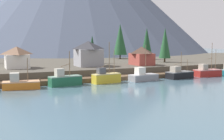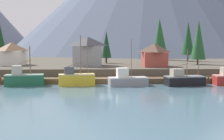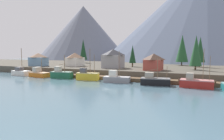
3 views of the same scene
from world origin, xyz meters
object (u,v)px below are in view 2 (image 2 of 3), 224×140
object	(u,v)px
conifer_near_left	(106,44)
fishing_boat_grey	(127,80)
fishing_boat_black	(183,80)
house_grey	(88,51)
house_red	(154,55)
conifer_mid_left	(188,38)
house_white	(12,54)
conifer_mid_right	(198,40)
conifer_back_left	(159,37)
fishing_boat_green	(24,79)
fishing_boat_yellow	(76,79)

from	to	relation	value
conifer_near_left	fishing_boat_grey	bearing A→B (deg)	-81.90
fishing_boat_black	house_grey	world-z (taller)	house_grey
house_red	conifer_mid_left	xyz separation A→B (m)	(13.53, 19.75, 4.07)
house_white	conifer_mid_right	world-z (taller)	conifer_mid_right
house_grey	conifer_mid_right	bearing A→B (deg)	7.33
conifer_mid_right	conifer_back_left	distance (m)	22.20
house_red	conifer_near_left	world-z (taller)	conifer_near_left
fishing_boat_green	fishing_boat_grey	size ratio (longest dim) A/B	0.85
house_grey	house_red	distance (m)	15.58
conifer_mid_right	fishing_boat_green	bearing A→B (deg)	-153.61
fishing_boat_grey	conifer_near_left	distance (m)	25.96
house_white	fishing_boat_green	bearing A→B (deg)	-67.15
fishing_boat_grey	conifer_mid_right	bearing A→B (deg)	36.13
fishing_boat_yellow	house_white	bearing A→B (deg)	124.34
fishing_boat_green	conifer_back_left	size ratio (longest dim) A/B	0.55
fishing_boat_yellow	conifer_back_left	bearing A→B (deg)	50.79
fishing_boat_yellow	house_red	size ratio (longest dim) A/B	1.34
fishing_boat_yellow	conifer_mid_left	bearing A→B (deg)	37.82
fishing_boat_green	fishing_boat_black	size ratio (longest dim) A/B	0.98
fishing_boat_green	house_white	xyz separation A→B (m)	(-7.59, 18.02, 4.05)
conifer_mid_left	conifer_near_left	bearing A→B (deg)	-161.55
house_red	house_grey	bearing A→B (deg)	170.20
conifer_mid_right	conifer_mid_left	bearing A→B (deg)	84.45
fishing_boat_grey	house_red	distance (m)	15.71
house_grey	conifer_near_left	world-z (taller)	conifer_near_left
fishing_boat_black	house_grey	bearing A→B (deg)	129.84
fishing_boat_yellow	house_white	world-z (taller)	fishing_boat_yellow
conifer_mid_right	conifer_back_left	bearing A→B (deg)	104.90
house_red	house_white	size ratio (longest dim) A/B	1.02
conifer_back_left	house_red	bearing A→B (deg)	-103.28
house_grey	conifer_mid_left	xyz separation A→B (m)	(28.87, 17.10, 3.27)
fishing_boat_black	conifer_mid_right	world-z (taller)	conifer_mid_right
fishing_boat_black	conifer_mid_left	xyz separation A→B (m)	(10.36, 33.16, 8.20)
conifer_mid_left	conifer_mid_right	distance (m)	13.64
fishing_boat_green	fishing_boat_yellow	distance (m)	9.60
house_white	conifer_mid_right	distance (m)	46.29
fishing_boat_green	house_red	world-z (taller)	house_red
fishing_boat_grey	house_red	world-z (taller)	fishing_boat_grey
fishing_boat_yellow	fishing_boat_black	size ratio (longest dim) A/B	1.24
conifer_mid_right	house_red	bearing A→B (deg)	-153.13
fishing_boat_grey	house_white	distance (m)	32.62
conifer_back_left	fishing_boat_grey	bearing A→B (deg)	-108.68
house_red	conifer_back_left	size ratio (longest dim) A/B	0.52
house_white	conifer_near_left	world-z (taller)	conifer_near_left
house_red	house_white	bearing A→B (deg)	171.50
fishing_boat_green	conifer_back_left	bearing A→B (deg)	43.12
conifer_near_left	conifer_mid_left	world-z (taller)	conifer_mid_left
fishing_boat_grey	house_red	bearing A→B (deg)	52.38
fishing_boat_black	house_red	world-z (taller)	house_red
fishing_boat_grey	house_white	size ratio (longest dim) A/B	1.26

